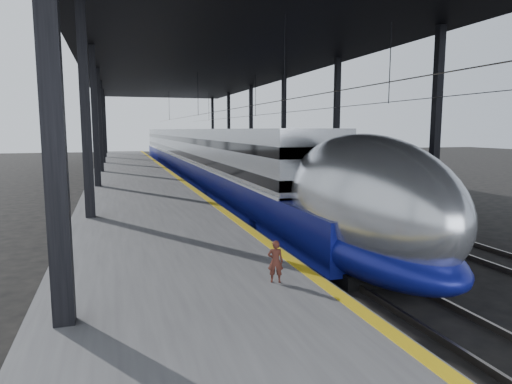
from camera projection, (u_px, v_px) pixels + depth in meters
name	position (u px, v px, depth m)	size (l,w,h in m)	color
ground	(280.00, 266.00, 14.38)	(160.00, 160.00, 0.00)	black
platform	(135.00, 184.00, 32.18)	(6.00, 80.00, 1.00)	#4C4C4F
yellow_strip	(175.00, 175.00, 32.94)	(0.30, 80.00, 0.01)	gold
rails	(244.00, 185.00, 34.60)	(6.52, 80.00, 0.16)	slate
canopy	(209.00, 61.00, 32.61)	(18.00, 75.00, 9.47)	black
tgv_train	(197.00, 156.00, 39.33)	(3.01, 65.20, 4.32)	#B2B4B9
second_train	(223.00, 151.00, 51.42)	(2.74, 56.05, 3.77)	navy
child	(275.00, 261.00, 9.81)	(0.34, 0.22, 0.93)	#441E16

